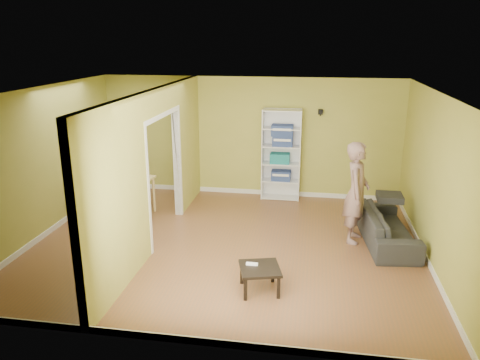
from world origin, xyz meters
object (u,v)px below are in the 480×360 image
(bookshelf, at_px, (281,154))
(chair_left, at_px, (88,191))
(sofa, at_px, (387,222))
(chair_far, at_px, (131,182))
(person, at_px, (357,184))
(dining_table, at_px, (119,182))
(chair_near, at_px, (109,205))
(coffee_table, at_px, (260,271))

(bookshelf, distance_m, chair_left, 4.09)
(sofa, height_order, chair_far, chair_far)
(person, relative_size, bookshelf, 1.05)
(person, height_order, dining_table, person)
(chair_left, bearing_deg, sofa, 84.18)
(chair_far, bearing_deg, sofa, 150.70)
(person, relative_size, chair_far, 2.05)
(sofa, distance_m, chair_near, 4.96)
(person, distance_m, dining_table, 4.53)
(person, distance_m, chair_near, 4.44)
(coffee_table, distance_m, dining_table, 3.97)
(coffee_table, xyz_separation_m, dining_table, (-3.08, 2.47, 0.37))
(chair_left, bearing_deg, dining_table, 84.42)
(person, xyz_separation_m, chair_far, (-4.50, 1.11, -0.52))
(chair_far, bearing_deg, bookshelf, -179.57)
(person, bearing_deg, sofa, -78.96)
(chair_near, bearing_deg, person, 5.81)
(sofa, bearing_deg, bookshelf, 38.07)
(chair_far, bearing_deg, chair_left, 20.13)
(sofa, relative_size, bookshelf, 0.98)
(chair_left, height_order, chair_near, chair_near)
(sofa, distance_m, dining_table, 5.07)
(sofa, height_order, chair_near, chair_near)
(coffee_table, xyz_separation_m, chair_far, (-3.10, 3.07, 0.19))
(person, xyz_separation_m, coffee_table, (-1.41, -1.96, -0.72))
(bookshelf, xyz_separation_m, chair_near, (-2.97, -2.24, -0.52))
(bookshelf, distance_m, chair_far, 3.25)
(sofa, distance_m, chair_left, 5.79)
(coffee_table, bearing_deg, chair_left, 146.30)
(dining_table, bearing_deg, chair_left, 174.64)
(coffee_table, bearing_deg, person, 54.33)
(dining_table, xyz_separation_m, chair_far, (-0.01, 0.60, -0.18))
(chair_left, distance_m, chair_near, 1.10)
(bookshelf, height_order, chair_near, bookshelf)
(sofa, bearing_deg, person, 85.46)
(chair_left, xyz_separation_m, chair_near, (0.81, -0.75, 0.02))
(chair_left, bearing_deg, bookshelf, 111.45)
(dining_table, bearing_deg, sofa, -5.64)
(chair_far, bearing_deg, chair_near, 77.40)
(bookshelf, xyz_separation_m, chair_left, (-3.77, -1.50, -0.54))
(person, bearing_deg, bookshelf, 44.40)
(bookshelf, bearing_deg, chair_near, -142.90)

